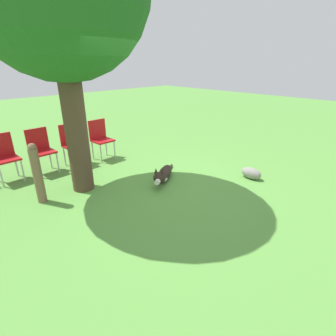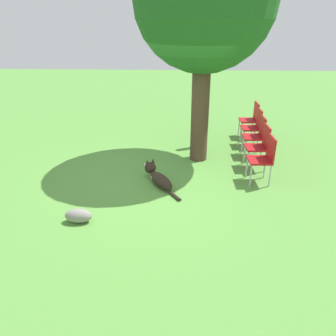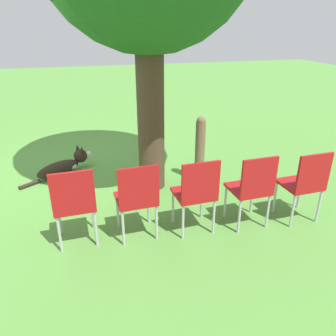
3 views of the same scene
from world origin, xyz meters
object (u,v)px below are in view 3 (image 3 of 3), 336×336
red_chair_4 (305,181)px  fence_post (200,149)px  red_chair_3 (252,186)px  dog (64,166)px  red_chair_1 (137,196)px  red_chair_0 (74,201)px  red_chair_2 (196,191)px

red_chair_4 → fence_post: bearing=28.0°
red_chair_3 → fence_post: bearing=4.1°
dog → red_chair_4: bearing=-71.6°
red_chair_1 → red_chair_0: bearing=82.7°
red_chair_3 → red_chair_4: size_ratio=1.00×
dog → red_chair_1: 2.27m
red_chair_0 → red_chair_3: bearing=-97.3°
dog → red_chair_0: size_ratio=1.20×
red_chair_0 → red_chair_4: same height
red_chair_1 → red_chair_2: 0.67m
red_chair_3 → red_chair_4: bearing=-97.3°
fence_post → red_chair_3: (1.34, 0.14, 0.02)m
dog → red_chair_3: size_ratio=1.20×
red_chair_3 → dog: bearing=42.8°
fence_post → red_chair_3: 1.35m
red_chair_2 → red_chair_3: 0.67m
dog → red_chair_1: bearing=-101.1°
dog → fence_post: (0.86, 2.03, 0.39)m
fence_post → red_chair_4: fence_post is taller
red_chair_2 → red_chair_4: (0.13, 1.34, 0.00)m
red_chair_4 → dog: bearing=49.6°
red_chair_1 → red_chair_3: size_ratio=1.00×
red_chair_0 → red_chair_3: same height
red_chair_4 → red_chair_2: bearing=82.7°
red_chair_2 → red_chair_1: bearing=82.7°
red_chair_3 → red_chair_4: same height
red_chair_1 → red_chair_4: bearing=-97.3°
fence_post → red_chair_2: bearing=-22.6°
dog → red_chair_2: 2.64m
red_chair_2 → red_chair_3: (0.07, 0.67, 0.00)m
fence_post → red_chair_2: size_ratio=1.11×
dog → red_chair_3: 3.12m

